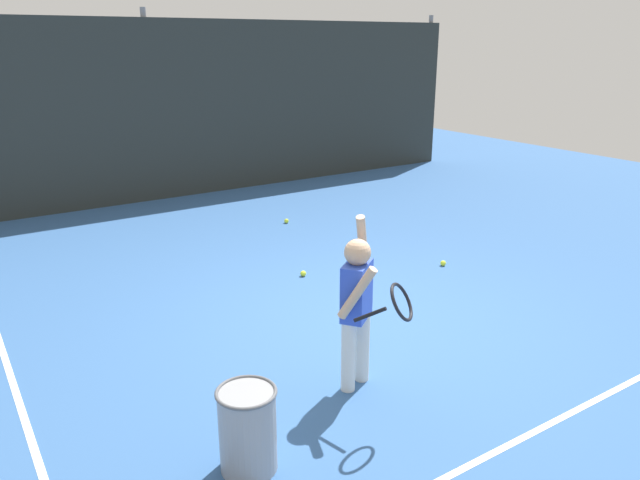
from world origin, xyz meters
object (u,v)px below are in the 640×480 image
(tennis_ball_3, at_px, (303,273))
(ball_hopper, at_px, (248,429))
(tennis_ball_2, at_px, (443,263))
(tennis_player, at_px, (358,301))
(tennis_ball_0, at_px, (286,221))

(tennis_ball_3, bearing_deg, ball_hopper, -127.69)
(tennis_ball_2, height_order, tennis_ball_3, same)
(ball_hopper, height_order, tennis_ball_3, ball_hopper)
(tennis_ball_2, relative_size, tennis_ball_3, 1.00)
(tennis_player, relative_size, ball_hopper, 2.40)
(ball_hopper, bearing_deg, tennis_ball_2, 28.73)
(tennis_ball_0, bearing_deg, tennis_player, -113.19)
(tennis_ball_2, bearing_deg, tennis_player, -147.40)
(tennis_ball_2, bearing_deg, ball_hopper, -151.27)
(tennis_player, distance_m, ball_hopper, 1.29)
(tennis_player, height_order, tennis_ball_2, tennis_player)
(ball_hopper, bearing_deg, tennis_ball_0, 57.29)
(tennis_ball_2, bearing_deg, tennis_ball_3, 158.21)
(tennis_ball_0, distance_m, tennis_ball_2, 2.67)
(tennis_player, bearing_deg, tennis_ball_3, 31.84)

